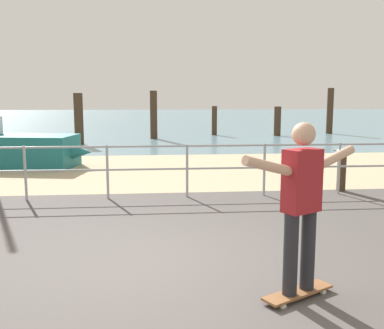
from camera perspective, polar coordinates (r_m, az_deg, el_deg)
name	(u,v)px	position (r m, az deg, el deg)	size (l,w,h in m)	color
ground_plane	(140,307)	(4.55, -6.46, -17.21)	(24.00, 10.00, 0.04)	#514C49
beach_strip	(146,170)	(12.26, -5.72, -0.73)	(24.00, 6.00, 0.04)	tan
sea_surface	(149,119)	(40.15, -5.44, 5.73)	(72.00, 50.00, 0.04)	slate
railing_fence	(107,164)	(8.83, -10.53, 0.10)	(12.25, 0.05, 1.05)	#9EA0A5
sailboat	(1,148)	(13.75, -22.70, 1.87)	(5.07, 2.22, 5.87)	#19666B
skateboard	(298,293)	(4.75, 13.08, -15.32)	(0.80, 0.56, 0.08)	brown
skateboarder	(301,198)	(4.46, 13.49, -4.08)	(1.31, 0.78, 1.65)	#26262B
bollard_short	(341,174)	(9.94, 18.15, -1.08)	(0.18, 0.18, 0.76)	#422D1E
seagull	(343,152)	(9.86, 18.34, 1.52)	(0.25, 0.47, 0.18)	white
groyne_post_1	(79,119)	(19.09, -13.96, 5.53)	(0.36, 0.36, 2.08)	#422D1E
groyne_post_2	(154,115)	(21.04, -4.81, 6.17)	(0.32, 0.32, 2.20)	#422D1E
groyne_post_3	(214,121)	(22.98, 2.81, 5.47)	(0.26, 0.26, 1.46)	#422D1E
groyne_post_4	(277,121)	(22.97, 10.61, 5.32)	(0.34, 0.34, 1.45)	#422D1E
groyne_post_5	(330,111)	(24.85, 16.84, 6.40)	(0.33, 0.33, 2.37)	#422D1E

